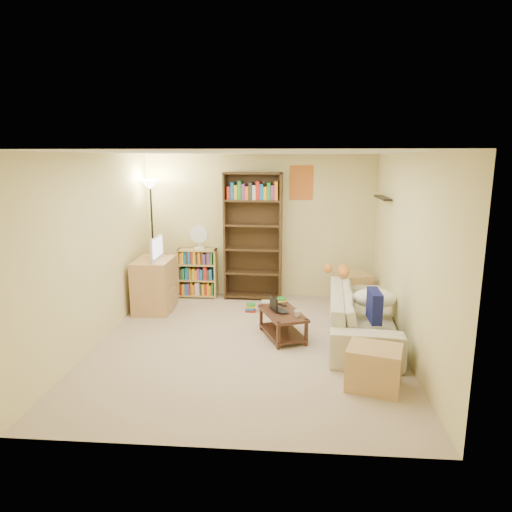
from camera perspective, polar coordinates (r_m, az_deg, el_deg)
name	(u,v)px	position (r m, az deg, el deg)	size (l,w,h in m)	color
room	(247,224)	(5.77, -1.12, 4.08)	(4.50, 4.54, 2.52)	#C7AF95
sofa	(362,315)	(6.47, 13.11, -7.19)	(1.05, 2.29, 0.65)	beige
navy_pillow	(374,306)	(5.94, 14.57, -6.03)	(0.43, 0.13, 0.38)	#121651
cream_blanket	(375,298)	(6.47, 14.60, -5.12)	(0.60, 0.43, 0.26)	white
tabby_cat	(341,270)	(7.16, 10.54, -1.75)	(0.51, 0.21, 0.18)	orange
coffee_table	(283,322)	(6.35, 3.35, -8.21)	(0.73, 0.94, 0.37)	#46271B
laptop	(282,309)	(6.37, 3.24, -6.68)	(0.38, 0.40, 0.03)	black
laptop_screen	(274,304)	(6.30, 2.22, -5.96)	(0.01, 0.28, 0.18)	white
mug	(297,314)	(6.12, 5.21, -7.20)	(0.11, 0.11, 0.09)	silver
tv_remote	(282,305)	(6.57, 3.28, -6.11)	(0.05, 0.15, 0.02)	black
tv_stand	(155,285)	(7.58, -12.57, -3.54)	(0.56, 0.79, 0.84)	tan
television	(153,248)	(7.44, -12.78, 0.96)	(0.09, 0.64, 0.37)	black
tall_bookshelf	(253,233)	(7.86, -0.38, 2.86)	(1.00, 0.37, 2.20)	#3C2817
short_bookshelf	(198,273)	(8.16, -7.30, -2.13)	(0.68, 0.27, 0.87)	tan
desk_fan	(199,236)	(7.97, -7.15, 2.45)	(0.31, 0.17, 0.43)	white
floor_lamp	(151,205)	(7.92, -12.98, 6.20)	(0.35, 0.35, 2.08)	black
side_table	(352,290)	(7.75, 11.92, -4.21)	(0.50, 0.50, 0.57)	tan
end_cabinet	(374,368)	(5.20, 14.51, -13.34)	(0.55, 0.46, 0.46)	tan
book_stacks	(268,306)	(7.45, 1.52, -6.21)	(0.66, 0.27, 0.20)	red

